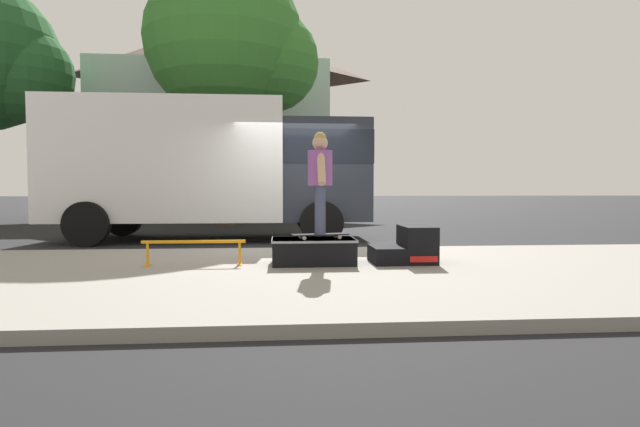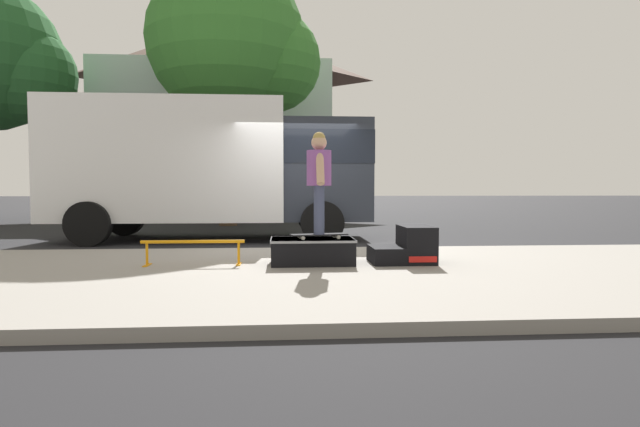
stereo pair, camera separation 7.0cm
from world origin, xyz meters
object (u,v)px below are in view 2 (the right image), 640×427
grind_rail (193,246)px  kicker_ramp (407,247)px  skateboard (319,235)px  box_truck (215,164)px  skate_box (312,250)px  skater_kid (319,174)px  street_tree_main (236,46)px

grind_rail → kicker_ramp: bearing=0.3°
skateboard → box_truck: bearing=113.3°
skate_box → skater_kid: bearing=-33.9°
skate_box → skater_kid: skater_kid is taller
box_truck → street_tree_main: size_ratio=0.85×
skateboard → street_tree_main: 10.51m
kicker_ramp → grind_rail: 2.94m
grind_rail → street_tree_main: street_tree_main is taller
box_truck → grind_rail: bearing=-86.2°
skateboard → street_tree_main: (-1.93, 9.04, 5.01)m
skate_box → skater_kid: (0.09, -0.06, 1.04)m
street_tree_main → skateboard: bearing=-77.9°
skateboard → street_tree_main: bearing=102.1°
grind_rail → skateboard: bearing=-1.4°
kicker_ramp → skater_kid: skater_kid is taller
grind_rail → street_tree_main: size_ratio=0.17×
skater_kid → skateboard: bearing=180.0°
grind_rail → street_tree_main: 10.37m
skateboard → skate_box: bearing=146.1°
kicker_ramp → skateboard: (-1.23, -0.06, 0.19)m
skateboard → street_tree_main: size_ratio=0.10×
kicker_ramp → box_truck: box_truck is taller
skater_kid → box_truck: size_ratio=0.20×
skateboard → street_tree_main: street_tree_main is taller
box_truck → skateboard: bearing=-66.7°
grind_rail → skater_kid: bearing=-1.4°
skate_box → box_truck: (-1.92, 4.61, 1.39)m
skate_box → street_tree_main: (-1.84, 8.98, 5.23)m
skate_box → box_truck: box_truck is taller
skate_box → skateboard: 0.24m
skate_box → skater_kid: size_ratio=0.83×
kicker_ramp → skater_kid: size_ratio=0.62×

